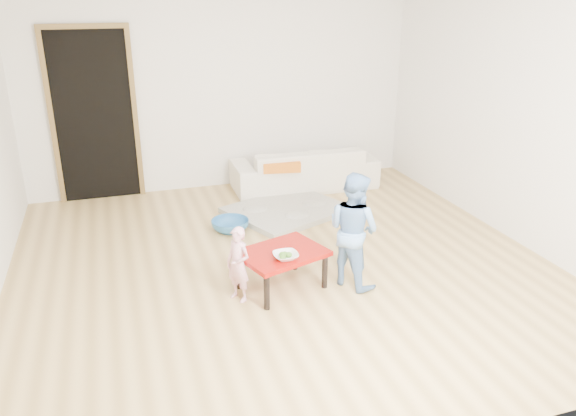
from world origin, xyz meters
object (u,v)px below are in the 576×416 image
basin (230,225)px  sofa (304,168)px  bowl (286,256)px  child_blue (353,230)px  red_table (282,270)px  child_pink (238,264)px

basin → sofa: bearing=42.0°
bowl → basin: 1.56m
child_blue → sofa: bearing=-37.1°
red_table → basin: (-0.16, 1.37, -0.11)m
red_table → bowl: size_ratio=3.41×
basin → red_table: bearing=-83.2°
sofa → child_pink: 2.97m
sofa → bowl: sofa is taller
red_table → basin: bearing=96.8°
bowl → child_blue: size_ratio=0.20×
child_pink → child_blue: bearing=56.2°
red_table → bowl: bowl is taller
sofa → bowl: size_ratio=8.97×
red_table → child_pink: 0.44m
red_table → child_pink: size_ratio=1.09×
sofa → basin: size_ratio=4.58×
basin → child_blue: bearing=-61.8°
bowl → red_table: bearing=85.5°
basin → bowl: bearing=-84.3°
child_pink → sofa: bearing=117.5°
child_blue → bowl: bearing=67.8°
bowl → basin: bowl is taller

